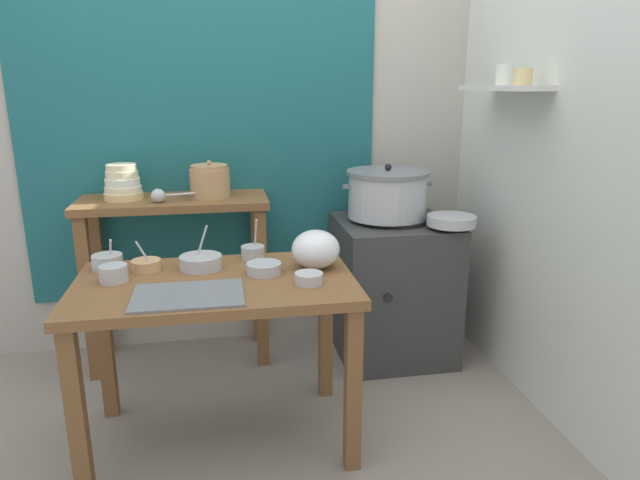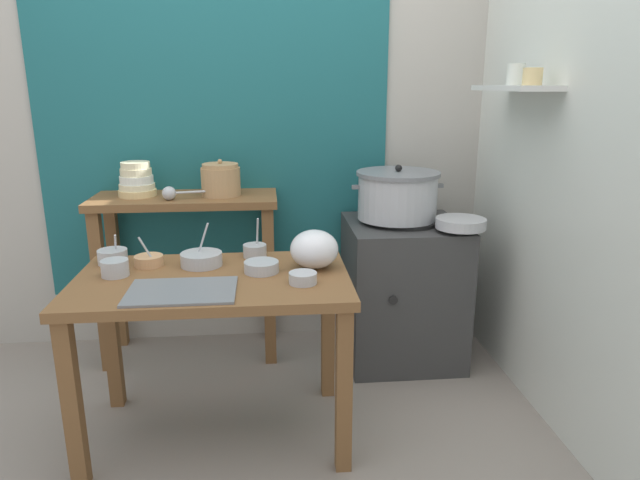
{
  "view_description": "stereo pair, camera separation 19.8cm",
  "coord_description": "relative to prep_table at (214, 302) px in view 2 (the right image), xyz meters",
  "views": [
    {
      "loc": [
        -0.07,
        -2.11,
        1.47
      ],
      "look_at": [
        0.35,
        0.19,
        0.82
      ],
      "focal_mm": 31.73,
      "sensor_mm": 36.0,
      "label": 1
    },
    {
      "loc": [
        0.13,
        -2.14,
        1.47
      ],
      "look_at": [
        0.35,
        0.19,
        0.82
      ],
      "focal_mm": 31.73,
      "sensor_mm": 36.0,
      "label": 2
    }
  ],
  "objects": [
    {
      "name": "prep_bowl_5",
      "position": [
        0.17,
        0.26,
        0.14
      ],
      "size": [
        0.1,
        0.1,
        0.18
      ],
      "color": "#B7BABF",
      "rests_on": "prep_table"
    },
    {
      "name": "wall_back",
      "position": [
        0.19,
        1.06,
        0.69
      ],
      "size": [
        4.4,
        0.12,
        2.6
      ],
      "color": "#B2ADA3",
      "rests_on": "ground"
    },
    {
      "name": "prep_bowl_2",
      "position": [
        0.2,
        0.04,
        0.14
      ],
      "size": [
        0.14,
        0.14,
        0.05
      ],
      "color": "#B7BABF",
      "rests_on": "prep_table"
    },
    {
      "name": "stove_block",
      "position": [
        0.95,
        0.66,
        -0.23
      ],
      "size": [
        0.6,
        0.61,
        0.78
      ],
      "color": "#383838",
      "rests_on": "ground"
    },
    {
      "name": "ground_plane",
      "position": [
        0.1,
        -0.04,
        -0.61
      ],
      "size": [
        9.0,
        9.0,
        0.0
      ],
      "primitive_type": "plane",
      "color": "gray"
    },
    {
      "name": "wall_right",
      "position": [
        1.5,
        0.16,
        0.69
      ],
      "size": [
        0.3,
        3.2,
        2.6
      ],
      "color": "silver",
      "rests_on": "ground"
    },
    {
      "name": "prep_bowl_3",
      "position": [
        0.36,
        -0.11,
        0.13
      ],
      "size": [
        0.11,
        0.11,
        0.04
      ],
      "color": "#B7BABF",
      "rests_on": "prep_table"
    },
    {
      "name": "wide_pan",
      "position": [
        1.18,
        0.45,
        0.2
      ],
      "size": [
        0.25,
        0.25,
        0.05
      ],
      "primitive_type": "cylinder",
      "color": "#B7BABF",
      "rests_on": "stove_block"
    },
    {
      "name": "prep_bowl_6",
      "position": [
        -0.28,
        0.17,
        0.14
      ],
      "size": [
        0.12,
        0.12,
        0.13
      ],
      "color": "tan",
      "rests_on": "prep_table"
    },
    {
      "name": "prep_table",
      "position": [
        0.0,
        0.0,
        0.0
      ],
      "size": [
        1.1,
        0.66,
        0.72
      ],
      "color": "brown",
      "rests_on": "ground"
    },
    {
      "name": "clay_pot",
      "position": [
        -0.01,
        0.79,
        0.37
      ],
      "size": [
        0.2,
        0.2,
        0.19
      ],
      "color": "tan",
      "rests_on": "back_shelf_table"
    },
    {
      "name": "steamer_pot",
      "position": [
        0.91,
        0.68,
        0.3
      ],
      "size": [
        0.48,
        0.44,
        0.29
      ],
      "color": "#B7BABF",
      "rests_on": "stove_block"
    },
    {
      "name": "bowl_stack_enamel",
      "position": [
        -0.45,
        0.82,
        0.37
      ],
      "size": [
        0.19,
        0.19,
        0.18
      ],
      "color": "#E5C684",
      "rests_on": "back_shelf_table"
    },
    {
      "name": "serving_tray",
      "position": [
        -0.1,
        -0.17,
        0.12
      ],
      "size": [
        0.4,
        0.28,
        0.01
      ],
      "primitive_type": "cube",
      "color": "slate",
      "rests_on": "prep_table"
    },
    {
      "name": "prep_bowl_0",
      "position": [
        -0.44,
        0.22,
        0.14
      ],
      "size": [
        0.12,
        0.12,
        0.13
      ],
      "color": "#B7BABF",
      "rests_on": "prep_table"
    },
    {
      "name": "prep_bowl_4",
      "position": [
        -0.39,
        0.05,
        0.15
      ],
      "size": [
        0.11,
        0.11,
        0.07
      ],
      "color": "#B7BABF",
      "rests_on": "prep_table"
    },
    {
      "name": "ladle",
      "position": [
        -0.25,
        0.69,
        0.33
      ],
      "size": [
        0.29,
        0.09,
        0.07
      ],
      "color": "#B7BABF",
      "rests_on": "back_shelf_table"
    },
    {
      "name": "plastic_bag",
      "position": [
        0.42,
        0.08,
        0.19
      ],
      "size": [
        0.2,
        0.2,
        0.16
      ],
      "primitive_type": "ellipsoid",
      "color": "white",
      "rests_on": "prep_table"
    },
    {
      "name": "back_shelf_table",
      "position": [
        -0.2,
        0.79,
        0.07
      ],
      "size": [
        0.96,
        0.4,
        0.9
      ],
      "color": "brown",
      "rests_on": "ground"
    },
    {
      "name": "prep_bowl_1",
      "position": [
        -0.06,
        0.15,
        0.14
      ],
      "size": [
        0.18,
        0.18,
        0.18
      ],
      "color": "#B7BABF",
      "rests_on": "prep_table"
    }
  ]
}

